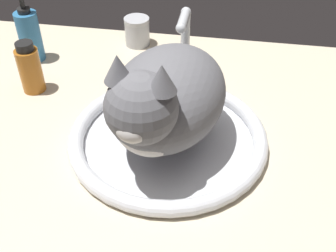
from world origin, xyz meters
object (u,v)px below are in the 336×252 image
amber_bottle (30,68)px  soap_pump_bottle (30,35)px  metal_jar (137,31)px  faucet (184,55)px  cat (163,100)px  sink_basin (168,137)px

amber_bottle → soap_pump_bottle: (-5.59, 12.78, 1.03)cm
soap_pump_bottle → metal_jar: size_ratio=2.40×
amber_bottle → metal_jar: size_ratio=1.61×
amber_bottle → soap_pump_bottle: 13.99cm
faucet → cat: cat is taller
sink_basin → soap_pump_bottle: (-38.23, 25.19, 5.28)cm
amber_bottle → metal_jar: 30.56cm
sink_basin → soap_pump_bottle: size_ratio=2.16×
amber_bottle → metal_jar: (18.19, 24.48, -1.86)cm
faucet → metal_jar: 21.33cm
faucet → metal_jar: size_ratio=2.42×
cat → metal_jar: cat is taller
faucet → metal_jar: bearing=133.2°
sink_basin → faucet: faucet is taller
sink_basin → metal_jar: 39.69cm
faucet → cat: size_ratio=0.45×
soap_pump_bottle → metal_jar: soap_pump_bottle is taller
amber_bottle → faucet: bearing=15.6°
cat → metal_jar: bearing=109.7°
cat → soap_pump_bottle: cat is taller
sink_basin → soap_pump_bottle: soap_pump_bottle is taller
cat → amber_bottle: (-32.18, 14.48, -6.01)cm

